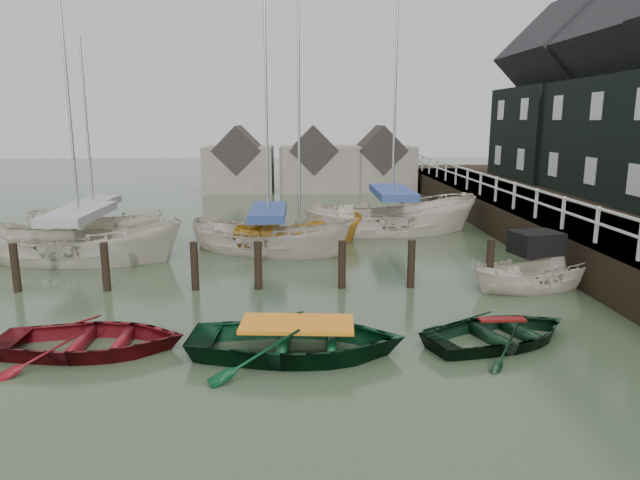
{
  "coord_description": "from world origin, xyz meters",
  "views": [
    {
      "loc": [
        -0.04,
        -12.79,
        4.79
      ],
      "look_at": [
        0.57,
        3.13,
        1.4
      ],
      "focal_mm": 32.0,
      "sensor_mm": 36.0,
      "label": 1
    }
  ],
  "objects_px": {
    "rowboat_red": "(92,352)",
    "rowboat_dkgreen": "(500,343)",
    "rowboat_green": "(297,355)",
    "sailboat_c": "(300,245)",
    "sailboat_b": "(269,249)",
    "sailboat_a": "(82,258)",
    "sailboat_d": "(392,230)",
    "sailboat_e": "(96,237)",
    "motorboat": "(535,284)"
  },
  "relations": [
    {
      "from": "sailboat_a",
      "to": "rowboat_green",
      "type": "bearing_deg",
      "value": -133.74
    },
    {
      "from": "rowboat_red",
      "to": "motorboat",
      "type": "xyz_separation_m",
      "value": [
        11.2,
        4.18,
        0.11
      ]
    },
    {
      "from": "rowboat_red",
      "to": "rowboat_green",
      "type": "bearing_deg",
      "value": -94.87
    },
    {
      "from": "rowboat_dkgreen",
      "to": "motorboat",
      "type": "xyz_separation_m",
      "value": [
        2.44,
        4.03,
        0.11
      ]
    },
    {
      "from": "sailboat_a",
      "to": "sailboat_c",
      "type": "distance_m",
      "value": 7.84
    },
    {
      "from": "sailboat_b",
      "to": "rowboat_dkgreen",
      "type": "bearing_deg",
      "value": -126.73
    },
    {
      "from": "rowboat_red",
      "to": "sailboat_d",
      "type": "bearing_deg",
      "value": -33.98
    },
    {
      "from": "rowboat_green",
      "to": "rowboat_dkgreen",
      "type": "distance_m",
      "value": 4.47
    },
    {
      "from": "rowboat_red",
      "to": "sailboat_a",
      "type": "relative_size",
      "value": 0.37
    },
    {
      "from": "rowboat_dkgreen",
      "to": "sailboat_c",
      "type": "relative_size",
      "value": 0.33
    },
    {
      "from": "sailboat_a",
      "to": "sailboat_e",
      "type": "height_order",
      "value": "sailboat_a"
    },
    {
      "from": "sailboat_b",
      "to": "sailboat_d",
      "type": "distance_m",
      "value": 6.22
    },
    {
      "from": "sailboat_e",
      "to": "sailboat_d",
      "type": "bearing_deg",
      "value": -68.19
    },
    {
      "from": "sailboat_d",
      "to": "rowboat_green",
      "type": "bearing_deg",
      "value": 155.71
    },
    {
      "from": "rowboat_red",
      "to": "rowboat_green",
      "type": "height_order",
      "value": "rowboat_green"
    },
    {
      "from": "rowboat_red",
      "to": "rowboat_dkgreen",
      "type": "relative_size",
      "value": 1.08
    },
    {
      "from": "rowboat_red",
      "to": "sailboat_e",
      "type": "height_order",
      "value": "sailboat_e"
    },
    {
      "from": "rowboat_red",
      "to": "motorboat",
      "type": "relative_size",
      "value": 0.91
    },
    {
      "from": "rowboat_green",
      "to": "sailboat_a",
      "type": "distance_m",
      "value": 11.27
    },
    {
      "from": "rowboat_dkgreen",
      "to": "sailboat_d",
      "type": "relative_size",
      "value": 0.31
    },
    {
      "from": "rowboat_red",
      "to": "sailboat_b",
      "type": "height_order",
      "value": "sailboat_b"
    },
    {
      "from": "rowboat_red",
      "to": "rowboat_dkgreen",
      "type": "xyz_separation_m",
      "value": [
        8.76,
        0.15,
        0.0
      ]
    },
    {
      "from": "rowboat_dkgreen",
      "to": "sailboat_d",
      "type": "bearing_deg",
      "value": -19.16
    },
    {
      "from": "sailboat_c",
      "to": "rowboat_red",
      "type": "bearing_deg",
      "value": 134.92
    },
    {
      "from": "rowboat_green",
      "to": "sailboat_a",
      "type": "xyz_separation_m",
      "value": [
        -7.47,
        8.44,
        0.06
      ]
    },
    {
      "from": "sailboat_b",
      "to": "sailboat_d",
      "type": "xyz_separation_m",
      "value": [
        5.14,
        3.51,
        -0.01
      ]
    },
    {
      "from": "rowboat_green",
      "to": "rowboat_red",
      "type": "bearing_deg",
      "value": 89.66
    },
    {
      "from": "sailboat_a",
      "to": "sailboat_d",
      "type": "distance_m",
      "value": 12.43
    },
    {
      "from": "sailboat_c",
      "to": "sailboat_d",
      "type": "distance_m",
      "value": 4.72
    },
    {
      "from": "rowboat_red",
      "to": "sailboat_c",
      "type": "xyz_separation_m",
      "value": [
        4.41,
        10.18,
        0.02
      ]
    },
    {
      "from": "rowboat_dkgreen",
      "to": "sailboat_a",
      "type": "xyz_separation_m",
      "value": [
        -11.91,
        7.96,
        0.06
      ]
    },
    {
      "from": "rowboat_red",
      "to": "sailboat_b",
      "type": "bearing_deg",
      "value": -20.04
    },
    {
      "from": "rowboat_green",
      "to": "rowboat_dkgreen",
      "type": "xyz_separation_m",
      "value": [
        4.44,
        0.48,
        0.0
      ]
    },
    {
      "from": "sailboat_c",
      "to": "sailboat_d",
      "type": "xyz_separation_m",
      "value": [
        3.99,
        2.52,
        0.04
      ]
    },
    {
      "from": "motorboat",
      "to": "sailboat_b",
      "type": "relative_size",
      "value": 0.37
    },
    {
      "from": "rowboat_green",
      "to": "sailboat_b",
      "type": "distance_m",
      "value": 9.58
    },
    {
      "from": "sailboat_a",
      "to": "sailboat_d",
      "type": "relative_size",
      "value": 0.9
    },
    {
      "from": "sailboat_d",
      "to": "rowboat_red",
      "type": "bearing_deg",
      "value": 139.63
    },
    {
      "from": "rowboat_red",
      "to": "sailboat_a",
      "type": "bearing_deg",
      "value": 20.71
    },
    {
      "from": "motorboat",
      "to": "sailboat_e",
      "type": "height_order",
      "value": "sailboat_e"
    },
    {
      "from": "sailboat_b",
      "to": "rowboat_red",
      "type": "bearing_deg",
      "value": -177.54
    },
    {
      "from": "rowboat_green",
      "to": "motorboat",
      "type": "distance_m",
      "value": 8.23
    },
    {
      "from": "rowboat_red",
      "to": "sailboat_b",
      "type": "relative_size",
      "value": 0.33
    },
    {
      "from": "sailboat_c",
      "to": "rowboat_dkgreen",
      "type": "bearing_deg",
      "value": -178.23
    },
    {
      "from": "rowboat_green",
      "to": "sailboat_d",
      "type": "relative_size",
      "value": 0.38
    },
    {
      "from": "motorboat",
      "to": "sailboat_a",
      "type": "height_order",
      "value": "sailboat_a"
    },
    {
      "from": "rowboat_green",
      "to": "rowboat_dkgreen",
      "type": "bearing_deg",
      "value": -79.85
    },
    {
      "from": "rowboat_dkgreen",
      "to": "sailboat_a",
      "type": "height_order",
      "value": "sailboat_a"
    },
    {
      "from": "rowboat_dkgreen",
      "to": "sailboat_b",
      "type": "height_order",
      "value": "sailboat_b"
    },
    {
      "from": "rowboat_green",
      "to": "rowboat_dkgreen",
      "type": "relative_size",
      "value": 1.25
    }
  ]
}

